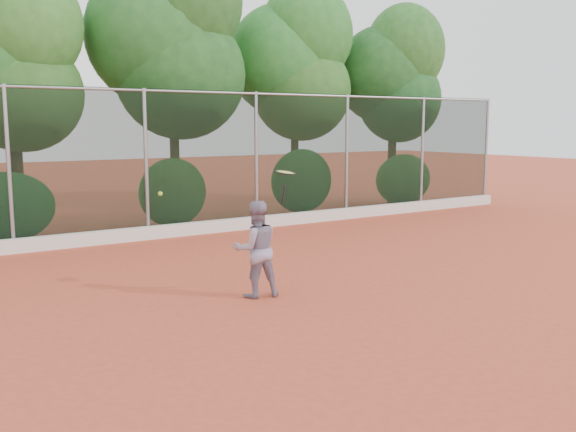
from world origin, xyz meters
TOP-DOWN VIEW (x-y plane):
  - ground at (0.00, 0.00)m, footprint 80.00×80.00m
  - concrete_curb at (0.00, 6.82)m, footprint 24.00×0.20m
  - tennis_player at (-0.53, 1.11)m, footprint 0.84×0.72m
  - chainlink_fence at (-0.00, 7.00)m, footprint 24.09×0.09m
  - foliage_backdrop at (-0.55, 8.98)m, footprint 23.70×3.63m
  - tennis_racket at (-0.04, 1.02)m, footprint 0.44×0.44m
  - tennis_ball_in_flight at (-1.86, 1.66)m, footprint 0.07×0.07m

SIDE VIEW (x-z plane):
  - ground at x=0.00m, z-range 0.00..0.00m
  - concrete_curb at x=0.00m, z-range 0.00..0.30m
  - tennis_player at x=-0.53m, z-range 0.00..1.52m
  - tennis_ball_in_flight at x=-1.86m, z-range 1.62..1.69m
  - chainlink_fence at x=0.00m, z-range 0.11..3.61m
  - tennis_racket at x=-0.04m, z-range 1.62..2.18m
  - foliage_backdrop at x=-0.55m, z-range 0.63..8.18m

